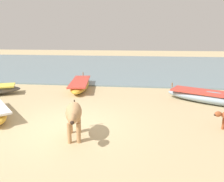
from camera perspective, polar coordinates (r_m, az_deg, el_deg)
ground at (r=7.58m, az=-11.44°, el=-8.96°), size 80.00×80.00×0.00m
sea_water at (r=22.94m, az=1.53°, el=6.75°), size 60.00×20.00×0.08m
fishing_boat_0 at (r=12.67m, az=-8.23°, el=1.68°), size 1.54×3.99×0.66m
fishing_boat_1 at (r=10.76m, az=24.57°, el=-1.51°), size 4.13×2.79×0.72m
cow_adult_tan at (r=6.44m, az=-9.82°, el=-5.85°), size 0.74×1.59×1.05m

